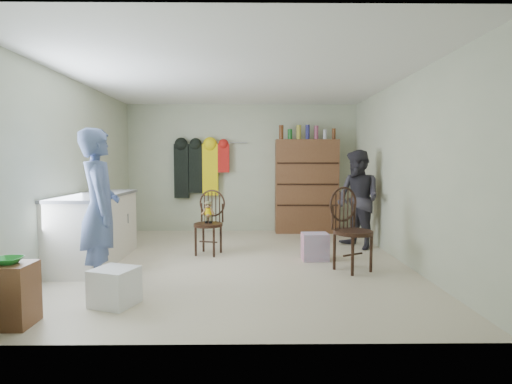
{
  "coord_description": "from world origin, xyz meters",
  "views": [
    {
      "loc": [
        0.19,
        -5.42,
        1.38
      ],
      "look_at": [
        0.25,
        0.2,
        0.95
      ],
      "focal_mm": 28.0,
      "sensor_mm": 36.0,
      "label": 1
    }
  ],
  "objects_px": {
    "counter": "(95,228)",
    "dresser": "(306,186)",
    "chair_front": "(209,218)",
    "chair_far": "(350,226)"
  },
  "relations": [
    {
      "from": "counter",
      "to": "dresser",
      "type": "relative_size",
      "value": 0.9
    },
    {
      "from": "dresser",
      "to": "chair_far",
      "type": "bearing_deg",
      "value": -86.14
    },
    {
      "from": "chair_far",
      "to": "dresser",
      "type": "distance_m",
      "value": 2.75
    },
    {
      "from": "counter",
      "to": "chair_front",
      "type": "bearing_deg",
      "value": 18.02
    },
    {
      "from": "chair_front",
      "to": "chair_far",
      "type": "bearing_deg",
      "value": -10.37
    },
    {
      "from": "chair_front",
      "to": "dresser",
      "type": "relative_size",
      "value": 0.46
    },
    {
      "from": "chair_front",
      "to": "chair_far",
      "type": "relative_size",
      "value": 0.9
    },
    {
      "from": "chair_front",
      "to": "dresser",
      "type": "bearing_deg",
      "value": 62.48
    },
    {
      "from": "chair_far",
      "to": "counter",
      "type": "bearing_deg",
      "value": 142.9
    },
    {
      "from": "counter",
      "to": "dresser",
      "type": "xyz_separation_m",
      "value": [
        3.2,
        2.3,
        0.44
      ]
    }
  ]
}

